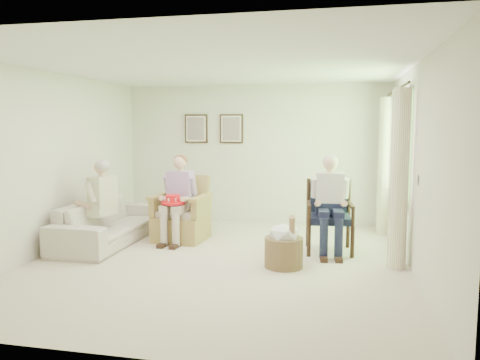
# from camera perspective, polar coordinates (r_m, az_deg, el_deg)

# --- Properties ---
(floor) EXTENTS (5.50, 5.50, 0.00)m
(floor) POSITION_cam_1_polar(r_m,az_deg,el_deg) (6.47, -2.60, -9.82)
(floor) COLOR beige
(floor) RESTS_ON ground
(back_wall) EXTENTS (5.00, 0.04, 2.60)m
(back_wall) POSITION_cam_1_polar(r_m,az_deg,el_deg) (8.91, 1.82, 3.18)
(back_wall) COLOR silver
(back_wall) RESTS_ON ground
(front_wall) EXTENTS (5.00, 0.04, 2.60)m
(front_wall) POSITION_cam_1_polar(r_m,az_deg,el_deg) (3.65, -13.64, -1.83)
(front_wall) COLOR silver
(front_wall) RESTS_ON ground
(left_wall) EXTENTS (0.04, 5.50, 2.60)m
(left_wall) POSITION_cam_1_polar(r_m,az_deg,el_deg) (7.28, -22.09, 1.95)
(left_wall) COLOR silver
(left_wall) RESTS_ON ground
(right_wall) EXTENTS (0.04, 5.50, 2.60)m
(right_wall) POSITION_cam_1_polar(r_m,az_deg,el_deg) (6.10, 20.70, 1.22)
(right_wall) COLOR silver
(right_wall) RESTS_ON ground
(ceiling) EXTENTS (5.00, 5.50, 0.02)m
(ceiling) POSITION_cam_1_polar(r_m,az_deg,el_deg) (6.26, -2.73, 13.68)
(ceiling) COLOR white
(ceiling) RESTS_ON back_wall
(window) EXTENTS (0.13, 2.50, 1.63)m
(window) POSITION_cam_1_polar(r_m,az_deg,el_deg) (7.27, 19.10, 4.32)
(window) COLOR #2D6B23
(window) RESTS_ON right_wall
(curtain_left) EXTENTS (0.34, 0.34, 2.30)m
(curtain_left) POSITION_cam_1_polar(r_m,az_deg,el_deg) (6.31, 18.83, 0.08)
(curtain_left) COLOR #FCEAC5
(curtain_left) RESTS_ON ground
(curtain_right) EXTENTS (0.34, 0.34, 2.30)m
(curtain_right) POSITION_cam_1_polar(r_m,az_deg,el_deg) (8.25, 17.23, 1.57)
(curtain_right) COLOR #FCEAC5
(curtain_right) RESTS_ON ground
(framed_print_left) EXTENTS (0.45, 0.05, 0.55)m
(framed_print_left) POSITION_cam_1_polar(r_m,az_deg,el_deg) (9.13, -5.37, 6.25)
(framed_print_left) COLOR #382114
(framed_print_left) RESTS_ON back_wall
(framed_print_right) EXTENTS (0.45, 0.05, 0.55)m
(framed_print_right) POSITION_cam_1_polar(r_m,az_deg,el_deg) (8.95, -1.07, 6.27)
(framed_print_right) COLOR #382114
(framed_print_right) RESTS_ON back_wall
(wicker_armchair) EXTENTS (0.80, 0.80, 1.03)m
(wicker_armchair) POSITION_cam_1_polar(r_m,az_deg,el_deg) (7.63, -7.11, -4.81)
(wicker_armchair) COLOR #A78B4F
(wicker_armchair) RESTS_ON ground
(wood_armchair) EXTENTS (0.66, 0.62, 1.01)m
(wood_armchair) POSITION_cam_1_polar(r_m,az_deg,el_deg) (7.00, 10.88, -4.01)
(wood_armchair) COLOR black
(wood_armchair) RESTS_ON ground
(sofa) EXTENTS (2.26, 0.88, 0.66)m
(sofa) POSITION_cam_1_polar(r_m,az_deg,el_deg) (7.66, -15.70, -4.94)
(sofa) COLOR beige
(sofa) RESTS_ON ground
(person_wicker) EXTENTS (0.40, 0.63, 1.34)m
(person_wicker) POSITION_cam_1_polar(r_m,az_deg,el_deg) (7.43, -7.50, -1.54)
(person_wicker) COLOR #C4B29D
(person_wicker) RESTS_ON ground
(person_dark) EXTENTS (0.40, 0.62, 1.39)m
(person_dark) POSITION_cam_1_polar(r_m,az_deg,el_deg) (6.79, 10.89, -2.06)
(person_dark) COLOR #1B213B
(person_dark) RESTS_ON ground
(person_sofa) EXTENTS (0.42, 0.62, 1.30)m
(person_sofa) POSITION_cam_1_polar(r_m,az_deg,el_deg) (7.35, -16.81, -2.12)
(person_sofa) COLOR beige
(person_sofa) RESTS_ON ground
(red_hat) EXTENTS (0.36, 0.36, 0.14)m
(red_hat) POSITION_cam_1_polar(r_m,az_deg,el_deg) (7.26, -8.16, -2.50)
(red_hat) COLOR red
(red_hat) RESTS_ON person_wicker
(hatbox) EXTENTS (0.62, 0.62, 0.74)m
(hatbox) POSITION_cam_1_polar(r_m,az_deg,el_deg) (6.15, 5.38, -7.95)
(hatbox) COLOR #9D8155
(hatbox) RESTS_ON ground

